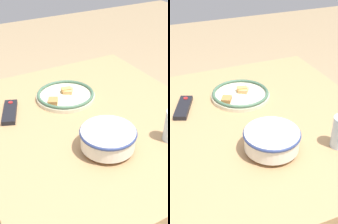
% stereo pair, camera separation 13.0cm
% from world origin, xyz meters
% --- Properties ---
extents(dining_table, '(1.12, 0.99, 0.73)m').
position_xyz_m(dining_table, '(0.00, 0.00, 0.65)').
color(dining_table, tan).
rests_on(dining_table, ground_plane).
extents(noodle_bowl, '(0.21, 0.21, 0.09)m').
position_xyz_m(noodle_bowl, '(-0.21, 0.05, 0.78)').
color(noodle_bowl, silver).
rests_on(noodle_bowl, dining_table).
extents(food_plate, '(0.28, 0.28, 0.04)m').
position_xyz_m(food_plate, '(0.21, 0.02, 0.75)').
color(food_plate, beige).
rests_on(food_plate, dining_table).
extents(tv_remote, '(0.19, 0.12, 0.02)m').
position_xyz_m(tv_remote, '(0.20, 0.29, 0.74)').
color(tv_remote, black).
rests_on(tv_remote, dining_table).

